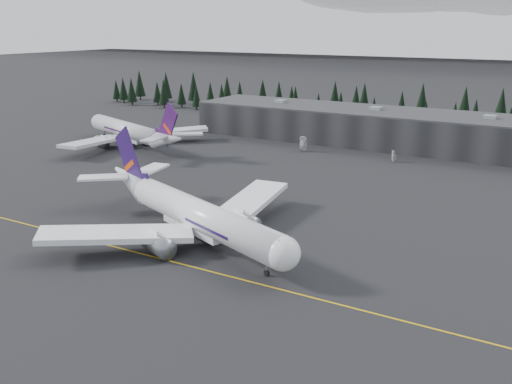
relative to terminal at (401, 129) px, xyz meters
The scene contains 8 objects.
ground 125.16m from the terminal, 90.00° to the right, with size 1400.00×1400.00×0.00m, color black.
taxiline 127.16m from the terminal, 90.00° to the right, with size 400.00×0.40×0.02m, color gold.
terminal is the anchor object (origin of this frame).
treeline 37.02m from the terminal, 90.00° to the left, with size 360.00×20.00×15.00m, color black.
jet_main 114.82m from the terminal, 95.54° to the right, with size 65.17×58.24×19.84m.
jet_parked 98.00m from the terminal, 148.71° to the right, with size 62.42×55.91×18.96m.
gse_vehicle_a 37.93m from the terminal, 135.51° to the right, with size 2.50×5.42×1.51m, color silver.
gse_vehicle_b 27.27m from the terminal, 77.48° to the right, with size 1.54×3.82×1.30m, color silver.
Camera 1 is at (58.69, -79.97, 43.31)m, focal length 40.00 mm.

